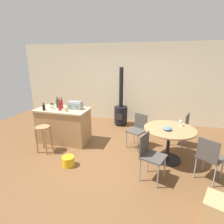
% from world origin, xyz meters
% --- Properties ---
extents(ground_plane, '(8.80, 8.80, 0.00)m').
position_xyz_m(ground_plane, '(0.00, 0.00, 0.00)').
color(ground_plane, brown).
extents(back_wall, '(8.00, 0.10, 2.70)m').
position_xyz_m(back_wall, '(0.00, 2.69, 1.35)').
color(back_wall, beige).
rests_on(back_wall, ground_plane).
extents(kitchen_island, '(1.38, 0.72, 0.92)m').
position_xyz_m(kitchen_island, '(-1.28, 0.45, 0.46)').
color(kitchen_island, '#A37A4C').
rests_on(kitchen_island, ground_plane).
extents(wooden_stool, '(0.32, 0.32, 0.65)m').
position_xyz_m(wooden_stool, '(-1.45, -0.19, 0.47)').
color(wooden_stool, '#A37A4C').
rests_on(wooden_stool, ground_plane).
extents(dining_table, '(1.09, 1.09, 0.75)m').
position_xyz_m(dining_table, '(1.42, 0.21, 0.58)').
color(dining_table, black).
rests_on(dining_table, ground_plane).
extents(folding_chair_near, '(0.51, 0.51, 0.88)m').
position_xyz_m(folding_chair_near, '(1.07, -0.56, 0.52)').
color(folding_chair_near, '#47423D').
rests_on(folding_chair_near, ground_plane).
extents(folding_chair_far, '(0.56, 0.56, 0.86)m').
position_xyz_m(folding_chair_far, '(2.10, -0.34, 0.51)').
color(folding_chair_far, '#47423D').
rests_on(folding_chair_far, ground_plane).
extents(folding_chair_left, '(0.50, 0.50, 0.88)m').
position_xyz_m(folding_chair_left, '(1.75, 1.02, 0.52)').
color(folding_chair_left, '#47423D').
rests_on(folding_chair_left, ground_plane).
extents(folding_chair_right, '(0.54, 0.54, 0.85)m').
position_xyz_m(folding_chair_right, '(0.69, 0.66, 0.50)').
color(folding_chair_right, '#47423D').
rests_on(folding_chair_right, ground_plane).
extents(wood_stove, '(0.44, 0.45, 1.93)m').
position_xyz_m(wood_stove, '(-0.07, 2.11, 0.47)').
color(wood_stove, black).
rests_on(wood_stove, ground_plane).
extents(toolbox, '(0.37, 0.22, 0.20)m').
position_xyz_m(toolbox, '(-0.94, 0.53, 1.02)').
color(toolbox, gray).
rests_on(toolbox, kitchen_island).
extents(bottle_0, '(0.07, 0.07, 0.30)m').
position_xyz_m(bottle_0, '(-1.46, 0.53, 1.04)').
color(bottle_0, '#194C23').
rests_on(bottle_0, kitchen_island).
extents(bottle_1, '(0.06, 0.06, 0.31)m').
position_xyz_m(bottle_1, '(-1.31, 0.50, 1.04)').
color(bottle_1, maroon).
rests_on(bottle_1, kitchen_island).
extents(bottle_2, '(0.08, 0.08, 0.31)m').
position_xyz_m(bottle_2, '(-1.27, 0.32, 1.04)').
color(bottle_2, maroon).
rests_on(bottle_2, kitchen_island).
extents(bottle_3, '(0.07, 0.07, 0.23)m').
position_xyz_m(bottle_3, '(-1.17, 0.68, 1.01)').
color(bottle_3, '#B7B2AD').
rests_on(bottle_3, kitchen_island).
extents(bottle_4, '(0.07, 0.07, 0.20)m').
position_xyz_m(bottle_4, '(-1.66, 0.21, 1.00)').
color(bottle_4, black).
rests_on(bottle_4, kitchen_island).
extents(cup_0, '(0.11, 0.07, 0.08)m').
position_xyz_m(cup_0, '(-1.71, 0.64, 0.96)').
color(cup_0, '#383838').
rests_on(cup_0, kitchen_island).
extents(cup_1, '(0.12, 0.08, 0.09)m').
position_xyz_m(cup_1, '(-1.55, 0.38, 0.96)').
color(cup_1, white).
rests_on(cup_1, kitchen_island).
extents(cup_2, '(0.11, 0.07, 0.10)m').
position_xyz_m(cup_2, '(-1.05, 0.27, 0.97)').
color(cup_2, tan).
rests_on(cup_2, kitchen_island).
extents(wine_glass, '(0.07, 0.07, 0.14)m').
position_xyz_m(wine_glass, '(1.65, 0.43, 0.85)').
color(wine_glass, silver).
rests_on(wine_glass, dining_table).
extents(serving_bowl, '(0.18, 0.18, 0.07)m').
position_xyz_m(serving_bowl, '(1.37, 0.10, 0.78)').
color(serving_bowl, '#4C7099').
rests_on(serving_bowl, dining_table).
extents(cardboard_box, '(0.47, 0.48, 0.40)m').
position_xyz_m(cardboard_box, '(2.03, -1.34, 0.20)').
color(cardboard_box, tan).
rests_on(cardboard_box, ground_plane).
extents(plastic_bucket, '(0.26, 0.26, 0.21)m').
position_xyz_m(plastic_bucket, '(-0.60, -0.60, 0.10)').
color(plastic_bucket, yellow).
rests_on(plastic_bucket, ground_plane).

